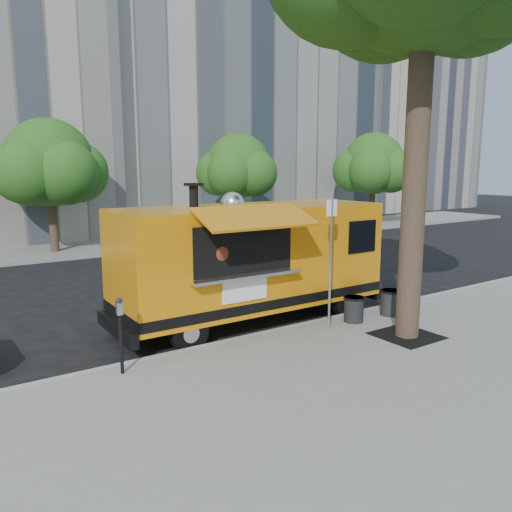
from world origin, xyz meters
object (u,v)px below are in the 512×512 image
at_px(trash_bin_left, 354,308).
at_px(trash_bin_right, 390,302).
at_px(far_tree_b, 49,163).
at_px(sign_post, 331,253).
at_px(far_tree_c, 238,166).
at_px(far_tree_d, 373,164).
at_px(food_truck, 251,259).
at_px(parking_meter, 120,327).

xyz_separation_m(trash_bin_left, trash_bin_right, (1.10, -0.11, 0.01)).
xyz_separation_m(far_tree_b, trash_bin_right, (4.50, -14.27, -3.36)).
bearing_deg(sign_post, far_tree_c, 65.19).
height_order(far_tree_b, far_tree_d, far_tree_d).
bearing_deg(trash_bin_left, food_truck, 136.86).
xyz_separation_m(far_tree_b, sign_post, (2.55, -14.25, -1.98)).
bearing_deg(sign_post, trash_bin_right, -0.58).
relative_size(far_tree_d, sign_post, 1.88).
height_order(sign_post, trash_bin_right, sign_post).
bearing_deg(trash_bin_right, far_tree_c, 72.14).
relative_size(parking_meter, trash_bin_left, 2.30).
relative_size(food_truck, trash_bin_left, 11.49).
distance_m(food_truck, trash_bin_left, 2.62).
bearing_deg(food_truck, trash_bin_left, -42.76).
xyz_separation_m(far_tree_b, far_tree_d, (19.00, -0.10, 0.06)).
height_order(far_tree_d, trash_bin_right, far_tree_d).
distance_m(parking_meter, trash_bin_left, 5.42).
bearing_deg(sign_post, far_tree_b, 100.15).
distance_m(far_tree_c, sign_post, 15.48).
xyz_separation_m(far_tree_d, trash_bin_left, (-15.60, -14.06, -3.43)).
distance_m(far_tree_b, food_truck, 12.84).
relative_size(far_tree_b, far_tree_c, 1.06).
bearing_deg(parking_meter, trash_bin_left, -1.15).
height_order(parking_meter, food_truck, food_truck).
bearing_deg(trash_bin_left, sign_post, -173.79).
height_order(far_tree_c, food_truck, far_tree_c).
xyz_separation_m(far_tree_d, food_truck, (-17.34, -12.43, -2.35)).
bearing_deg(far_tree_c, trash_bin_left, -112.02).
distance_m(sign_post, parking_meter, 4.64).
distance_m(far_tree_b, far_tree_c, 9.01).
xyz_separation_m(sign_post, trash_bin_right, (1.95, -0.02, -1.37)).
bearing_deg(far_tree_d, trash_bin_right, -135.66).
distance_m(far_tree_b, trash_bin_right, 15.33).
height_order(far_tree_b, trash_bin_right, far_tree_b).
bearing_deg(far_tree_c, food_truck, -120.98).
relative_size(far_tree_b, sign_post, 1.83).
xyz_separation_m(parking_meter, trash_bin_right, (6.50, -0.22, -0.51)).
distance_m(far_tree_c, parking_meter, 17.82).
relative_size(trash_bin_left, trash_bin_right, 0.96).
relative_size(sign_post, food_truck, 0.45).
distance_m(sign_post, food_truck, 1.96).
distance_m(sign_post, trash_bin_right, 2.39).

